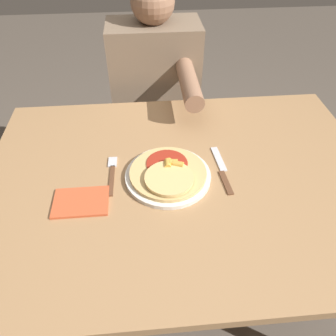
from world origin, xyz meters
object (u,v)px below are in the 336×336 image
(knife, at_px, (222,170))
(fork, at_px, (112,173))
(pizza, at_px, (168,173))
(dining_table, at_px, (182,199))
(person_diner, at_px, (156,93))
(plate, at_px, (168,176))

(knife, bearing_deg, fork, 177.11)
(pizza, bearing_deg, knife, 6.87)
(pizza, relative_size, knife, 1.07)
(dining_table, bearing_deg, person_diner, 94.17)
(fork, height_order, knife, same)
(person_diner, bearing_deg, knife, -74.51)
(pizza, bearing_deg, fork, 167.58)
(pizza, bearing_deg, plate, 97.29)
(dining_table, relative_size, knife, 5.61)
(plate, distance_m, fork, 0.18)
(fork, distance_m, knife, 0.35)
(plate, relative_size, person_diner, 0.23)
(dining_table, relative_size, plate, 4.69)
(dining_table, height_order, plate, plate)
(dining_table, distance_m, pizza, 0.14)
(plate, bearing_deg, pizza, -82.71)
(person_diner, bearing_deg, dining_table, -85.83)
(fork, xyz_separation_m, person_diner, (0.17, 0.61, -0.07))
(knife, bearing_deg, pizza, -173.13)
(knife, bearing_deg, plate, -174.95)
(plate, height_order, pizza, pizza)
(plate, bearing_deg, person_diner, 90.02)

